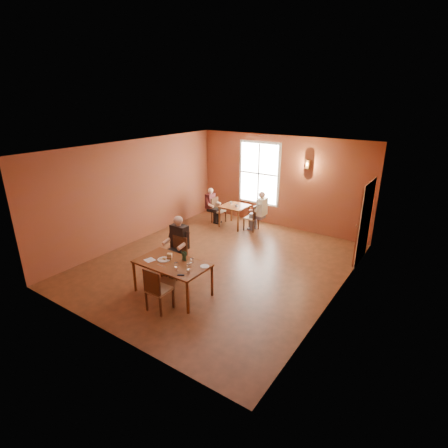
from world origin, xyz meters
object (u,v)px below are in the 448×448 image
Objects in this scene: diner_white at (252,212)px; diner_main at (174,250)px; chair_diner_white at (251,217)px; chair_empty at (159,289)px; chair_diner_main at (175,257)px; diner_maroon at (218,206)px; main_table at (173,278)px; second_table at (235,216)px; chair_diner_maroon at (219,210)px.

diner_main is at bearing -179.91° from diner_white.
diner_main is 3.76m from chair_diner_white.
diner_white is (-0.70, 4.98, 0.16)m from chair_empty.
chair_diner_main is at bearing -90.00° from diner_main.
chair_diner_white is (-0.73, 4.98, -0.04)m from chair_empty.
diner_maroon is (-1.33, 0.00, 0.14)m from chair_diner_white.
main_table is 4.41m from diner_white.
main_table is 0.65m from chair_empty.
chair_empty is 1.10× the size of chair_diner_white.
diner_main reaches higher than chair_diner_main.
second_table is at bearing 90.00° from diner_white.
diner_white is at bearing -90.00° from chair_diner_white.
chair_diner_maroon is at bearing -70.40° from diner_main.
diner_main is at bearing 118.02° from chair_empty.
diner_main is at bearing 128.88° from main_table.
chair_diner_white reaches higher than chair_diner_maroon.
chair_diner_maroon reaches higher than second_table.
chair_empty is 5.04m from chair_diner_white.
chair_empty reaches higher than main_table.
chair_diner_maroon is (-1.33, 0.00, -0.21)m from diner_white.
chair_diner_maroon is (-1.84, 4.37, 0.05)m from main_table.
diner_white is (0.68, 0.00, 0.28)m from second_table.
diner_main is at bearing -179.46° from chair_diner_white.
diner_white is at bearing 0.00° from second_table.
second_table is (-0.69, 3.75, -0.34)m from diner_main.
diner_maroon is (-0.68, 0.00, 0.22)m from second_table.
diner_main is (0.00, -0.03, 0.21)m from chair_diner_main.
diner_white is 1.10× the size of diner_maroon.
chair_diner_main is (-0.50, 0.65, 0.11)m from main_table.
diner_white is at bearing 90.00° from chair_diner_maroon.
chair_diner_main is 3.79m from second_table.
chair_diner_maroon reaches higher than main_table.
diner_main is (-0.50, 0.62, 0.32)m from main_table.
diner_main reaches higher than diner_white.
chair_diner_main is 1.19× the size of second_table.
diner_main reaches higher than chair_diner_maroon.
chair_empty reaches higher than second_table.
chair_diner_main is 3.72m from chair_diner_white.
chair_diner_main is 1.12× the size of chair_diner_white.
chair_diner_main reaches higher than chair_diner_maroon.
chair_empty is at bearing 119.29° from diner_main.
second_table is 0.72m from diner_maroon.
second_table is at bearing 105.18° from main_table.
main_table is 1.26× the size of diner_white.
chair_empty is 1.11× the size of chair_diner_maroon.
chair_diner_main is 0.70× the size of diner_main.
diner_main is 1.20× the size of diner_maroon.
chair_diner_maroon is 0.15m from diner_maroon.
main_table is 4.74m from chair_diner_maroon.
chair_empty is 5.17m from second_table.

